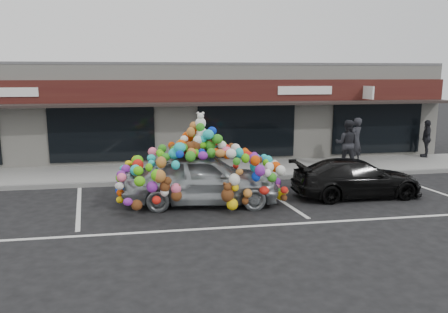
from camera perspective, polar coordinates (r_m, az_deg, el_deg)
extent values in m
plane|color=black|center=(13.29, -4.75, -6.10)|extent=(90.00, 90.00, 0.00)
cube|color=beige|center=(21.28, -6.75, 5.98)|extent=(24.00, 6.00, 4.20)
cube|color=#59595B|center=(21.21, -6.88, 11.78)|extent=(24.00, 6.00, 0.12)
cube|color=#39100F|center=(18.15, -6.34, 8.50)|extent=(24.00, 0.18, 0.90)
cube|color=black|center=(17.65, -6.21, 6.82)|extent=(24.00, 1.20, 0.10)
cube|color=white|center=(19.90, 18.28, 7.94)|extent=(0.08, 0.95, 0.55)
cube|color=white|center=(18.82, -26.67, 7.51)|extent=(2.40, 0.04, 0.35)
cube|color=white|center=(19.13, 10.54, 8.50)|extent=(2.40, 0.04, 0.35)
cube|color=black|center=(18.42, -15.61, 2.89)|extent=(4.20, 0.12, 2.30)
cube|color=black|center=(18.74, 2.97, 3.41)|extent=(4.20, 0.12, 2.30)
cube|color=black|center=(20.86, 19.32, 3.56)|extent=(4.20, 0.12, 2.30)
cube|color=gray|center=(17.14, -5.86, -2.01)|extent=(26.00, 3.00, 0.15)
cube|color=slate|center=(15.68, -5.51, -3.21)|extent=(26.00, 0.18, 0.16)
cube|color=silver|center=(13.63, -18.44, -6.19)|extent=(0.73, 4.37, 0.01)
cube|color=silver|center=(13.97, 6.75, -5.28)|extent=(0.73, 4.37, 0.01)
cube|color=silver|center=(16.29, 25.36, -3.94)|extent=(0.73, 4.37, 0.01)
cube|color=silver|center=(11.47, 6.36, -8.88)|extent=(14.00, 0.12, 0.01)
imported|color=#949B9E|center=(13.06, -2.91, -2.82)|extent=(2.34, 4.76, 1.56)
ellipsoid|color=red|center=(12.81, -2.97, 3.14)|extent=(1.59, 2.07, 1.17)
sphere|color=yellow|center=(13.12, 4.14, -1.26)|extent=(0.34, 0.34, 0.34)
sphere|color=blue|center=(12.24, 0.44, -4.86)|extent=(0.36, 0.36, 0.36)
sphere|color=green|center=(14.01, -6.62, -2.71)|extent=(0.30, 0.30, 0.30)
sphere|color=pink|center=(12.75, -2.99, 5.53)|extent=(0.32, 0.32, 0.32)
sphere|color=#DD5A00|center=(13.01, -9.01, -1.43)|extent=(0.30, 0.30, 0.30)
imported|color=black|center=(14.47, 16.94, -2.70)|extent=(1.71, 4.12, 1.19)
imported|color=black|center=(18.94, 16.80, 1.99)|extent=(0.83, 0.75, 1.92)
imported|color=black|center=(18.09, 15.76, 1.63)|extent=(1.16, 1.08, 1.90)
imported|color=black|center=(21.59, 24.93, 2.14)|extent=(1.05, 0.83, 1.67)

